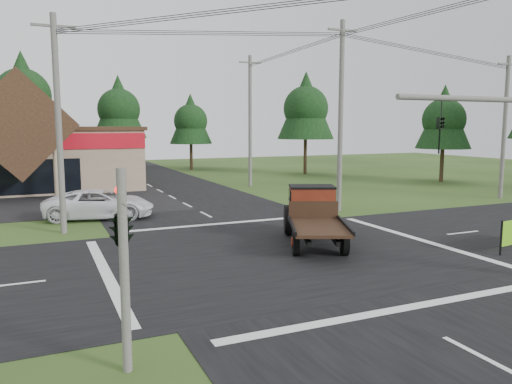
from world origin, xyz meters
TOP-DOWN VIEW (x-y plane):
  - ground at (0.00, 0.00)m, footprint 120.00×120.00m
  - road_ns at (0.00, 0.00)m, footprint 12.00×120.00m
  - road_ew at (0.00, 0.00)m, footprint 120.00×12.00m
  - traffic_signal_corner at (-7.50, -7.32)m, footprint 0.53×2.48m
  - utility_pole_nw at (-8.00, 8.00)m, footprint 2.00×0.30m
  - utility_pole_ne at (8.00, 8.00)m, footprint 2.00×0.30m
  - utility_pole_far at (22.00, 8.00)m, footprint 2.00×0.30m
  - utility_pole_n at (8.00, 22.00)m, footprint 2.00×0.30m
  - tree_row_c at (-10.00, 41.00)m, footprint 7.28×7.28m
  - tree_row_d at (0.00, 42.00)m, footprint 6.16×6.16m
  - tree_row_e at (8.00, 40.00)m, footprint 5.04×5.04m
  - tree_side_ne at (18.00, 30.00)m, footprint 6.16×6.16m
  - tree_side_e_near at (26.00, 18.00)m, footprint 5.04×5.04m
  - antique_flatbed_truck at (2.05, 0.83)m, footprint 4.57×6.54m
  - white_pickup at (-5.90, 11.37)m, footprint 6.52×4.11m

SIDE VIEW (x-z plane):
  - ground at x=0.00m, z-range 0.00..0.00m
  - road_ns at x=0.00m, z-range 0.00..0.02m
  - road_ew at x=0.00m, z-range 0.00..0.02m
  - white_pickup at x=-5.90m, z-range 0.00..1.68m
  - antique_flatbed_truck at x=2.05m, z-range 0.00..2.56m
  - traffic_signal_corner at x=-7.50m, z-range 1.32..5.72m
  - utility_pole_far at x=22.00m, z-range 0.14..10.34m
  - utility_pole_nw at x=-8.00m, z-range 0.14..10.64m
  - utility_pole_n at x=8.00m, z-range 0.14..11.34m
  - utility_pole_ne at x=8.00m, z-range 0.14..11.64m
  - tree_row_e at x=8.00m, z-range 1.49..10.58m
  - tree_side_e_near at x=26.00m, z-range 1.49..10.58m
  - tree_row_d at x=0.00m, z-range 1.82..12.93m
  - tree_side_ne at x=18.00m, z-range 1.82..12.93m
  - tree_row_c at x=-10.00m, z-range 2.16..15.29m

